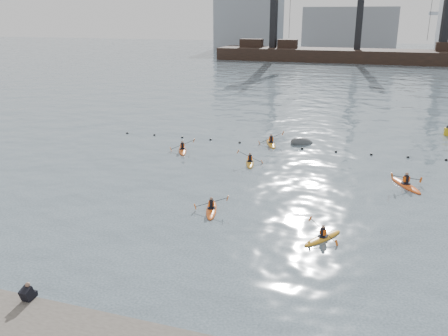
# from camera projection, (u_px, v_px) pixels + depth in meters

# --- Properties ---
(ground) EXTENTS (400.00, 400.00, 0.00)m
(ground) POSITION_uv_depth(u_px,v_px,m) (204.00, 265.00, 23.06)
(ground) COLOR #324249
(ground) RESTS_ON ground
(float_line) EXTENTS (33.24, 0.73, 0.24)m
(float_line) POSITION_uv_depth(u_px,v_px,m) (286.00, 147.00, 43.52)
(float_line) COLOR black
(float_line) RESTS_ON ground
(barge_pier) EXTENTS (72.00, 19.30, 29.50)m
(barge_pier) POSITION_uv_depth(u_px,v_px,m) (356.00, 54.00, 121.73)
(barge_pier) COLOR black
(barge_pier) RESTS_ON ground
(skyline) EXTENTS (141.00, 28.00, 22.00)m
(skyline) POSITION_uv_depth(u_px,v_px,m) (373.00, 22.00, 155.03)
(skyline) COLOR gray
(skyline) RESTS_ON ground
(kayaker_0) EXTENTS (2.10, 3.21, 1.13)m
(kayaker_0) POSITION_uv_depth(u_px,v_px,m) (211.00, 209.00, 29.44)
(kayaker_0) COLOR #E15515
(kayaker_0) RESTS_ON ground
(kayaker_1) EXTENTS (2.05, 2.78, 1.13)m
(kayaker_1) POSITION_uv_depth(u_px,v_px,m) (323.00, 237.00, 25.71)
(kayaker_1) COLOR orange
(kayaker_1) RESTS_ON ground
(kayaker_2) EXTENTS (2.12, 3.26, 1.23)m
(kayaker_2) POSITION_uv_depth(u_px,v_px,m) (183.00, 150.00, 42.34)
(kayaker_2) COLOR #C94E12
(kayaker_2) RESTS_ON ground
(kayaker_3) EXTENTS (2.14, 3.18, 1.25)m
(kayaker_3) POSITION_uv_depth(u_px,v_px,m) (250.00, 162.00, 38.83)
(kayaker_3) COLOR #C68617
(kayaker_3) RESTS_ON ground
(kayaker_4) EXTENTS (2.45, 3.51, 1.20)m
(kayaker_4) POSITION_uv_depth(u_px,v_px,m) (406.00, 184.00, 33.64)
(kayaker_4) COLOR #EB5216
(kayaker_4) RESTS_ON ground
(kayaker_5) EXTENTS (2.29, 3.47, 1.36)m
(kayaker_5) POSITION_uv_depth(u_px,v_px,m) (271.00, 143.00, 44.51)
(kayaker_5) COLOR orange
(kayaker_5) RESTS_ON ground
(mooring_buoy) EXTENTS (2.84, 2.52, 1.61)m
(mooring_buoy) POSITION_uv_depth(u_px,v_px,m) (302.00, 143.00, 44.78)
(mooring_buoy) COLOR #383A3C
(mooring_buoy) RESTS_ON ground
(nav_buoy) EXTENTS (0.71, 0.71, 1.29)m
(nav_buoy) POSITION_uv_depth(u_px,v_px,m) (448.00, 131.00, 47.73)
(nav_buoy) COLOR gold
(nav_buoy) RESTS_ON ground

